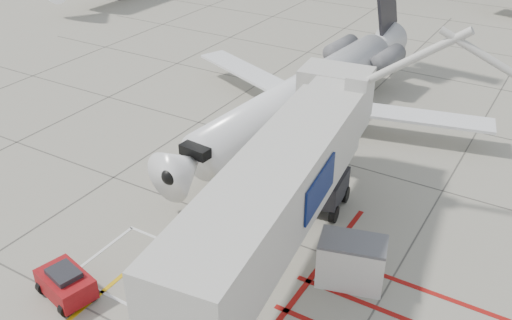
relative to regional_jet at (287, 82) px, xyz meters
The scene contains 8 objects.
ground_plane 13.63m from the regional_jet, 80.95° to the right, with size 260.00×260.00×0.00m, color #9B9886.
regional_jet is the anchor object (origin of this frame).
jet_bridge 13.23m from the regional_jet, 64.03° to the right, with size 9.53×20.12×8.05m, color silver, non-canonical shape.
pushback_tug 17.11m from the regional_jet, 93.51° to the right, with size 2.42×1.51×1.41m, color maroon, non-canonical shape.
baggage_cart 8.06m from the regional_jet, 53.87° to the right, with size 1.83×1.15×1.15m, color #515155, non-canonical shape.
ground_power_unit 13.46m from the regional_jet, 49.59° to the right, with size 2.74×1.60×2.17m, color silver, non-canonical shape.
cone_nose 9.56m from the regional_jet, 114.25° to the right, with size 0.31×0.31×0.43m, color orange.
cone_side 9.04m from the regional_jet, 59.51° to the right, with size 0.32×0.32×0.45m, color #DE4A0B.
Camera 1 is at (12.54, -14.91, 16.59)m, focal length 40.00 mm.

